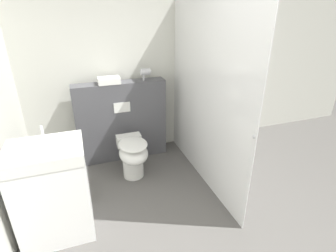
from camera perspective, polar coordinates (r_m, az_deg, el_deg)
name	(u,v)px	position (r m, az deg, el deg)	size (l,w,h in m)	color
wall_back	(140,69)	(3.85, -6.14, 12.30)	(8.00, 0.06, 2.50)	silver
partition_panel	(122,121)	(3.79, -9.99, 1.04)	(1.25, 0.23, 1.14)	#4C4C51
shower_glass	(205,98)	(3.12, 7.96, 6.05)	(0.04, 2.00, 2.16)	silver
toilet	(133,155)	(3.40, -7.65, -6.31)	(0.36, 0.58, 0.53)	white
sink_vanity	(53,192)	(2.74, -23.76, -12.95)	(0.65, 0.51, 1.10)	white
hair_drier	(146,72)	(3.63, -4.83, 11.64)	(0.16, 0.09, 0.16)	#B7B7BC
folded_towel	(109,80)	(3.56, -12.74, 9.66)	(0.28, 0.19, 0.08)	white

